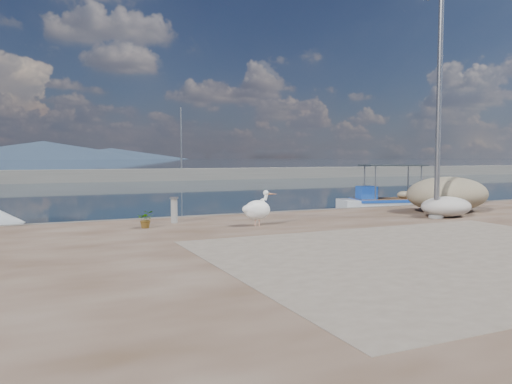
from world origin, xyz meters
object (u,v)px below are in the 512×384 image
(pelican, at_px, (258,209))
(bollard_near, at_px, (174,209))
(lamp_post, at_px, (438,110))
(boat_right, at_px, (391,205))

(pelican, relative_size, bollard_near, 1.34)
(lamp_post, bearing_deg, boat_right, 60.77)
(boat_right, relative_size, bollard_near, 6.94)
(lamp_post, bearing_deg, bollard_near, 163.90)
(boat_right, xyz_separation_m, bollard_near, (-11.27, -4.21, 0.72))
(bollard_near, bearing_deg, boat_right, 20.51)
(lamp_post, height_order, bollard_near, lamp_post)
(boat_right, xyz_separation_m, pelican, (-9.37, -5.80, 0.77))
(boat_right, distance_m, lamp_post, 8.20)
(pelican, distance_m, bollard_near, 2.48)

